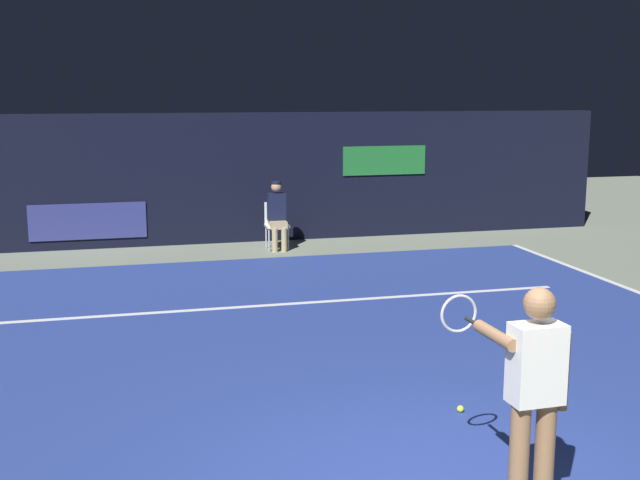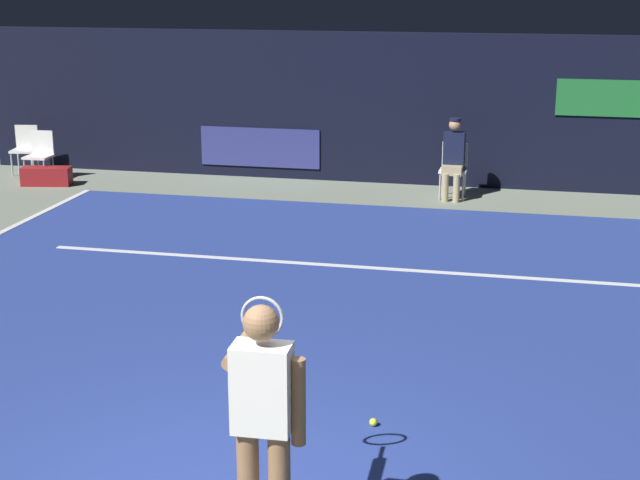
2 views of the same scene
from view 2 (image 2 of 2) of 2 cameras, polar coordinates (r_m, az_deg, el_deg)
ground_plane at (r=10.47m, az=1.01°, el=-4.55°), size 32.25×32.25×0.00m
court_surface at (r=10.47m, az=1.01°, el=-4.51°), size 10.84×10.12×0.01m
line_service at (r=12.11m, az=2.70°, el=-1.63°), size 8.45×0.10×0.01m
back_wall at (r=16.83m, az=5.82°, el=7.72°), size 16.04×0.33×2.60m
tennis_player at (r=5.99m, az=-3.38°, el=-10.50°), size 0.64×0.93×1.73m
line_judge_on_chair at (r=15.81m, az=7.93°, el=4.88°), size 0.45×0.54×1.32m
courtside_chair_near at (r=17.77m, az=-16.30°, el=5.00°), size 0.45×0.43×0.88m
courtside_chair_far at (r=18.47m, az=-17.10°, el=5.32°), size 0.50×0.48×0.88m
tennis_ball at (r=8.05m, az=3.19°, el=-10.75°), size 0.07×0.07×0.07m
equipment_bag at (r=17.42m, az=-15.93°, el=3.67°), size 0.89×0.47×0.32m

